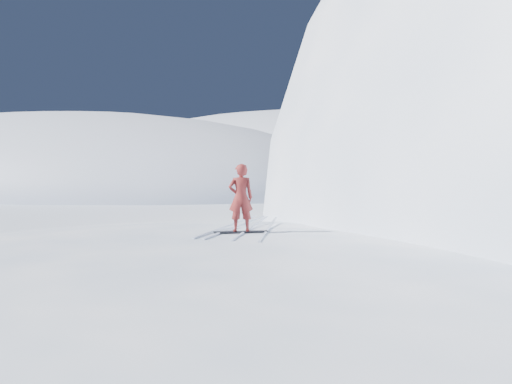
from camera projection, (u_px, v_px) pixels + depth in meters
ground at (185, 370)px, 10.49m from camera, size 400.00×400.00×0.00m
near_ridge at (283, 333)px, 12.76m from camera, size 36.00×28.00×4.80m
far_ridge_a at (53, 188)px, 94.78m from camera, size 120.00×70.00×28.00m
far_ridge_c at (296, 183)px, 126.80m from camera, size 140.00×90.00×36.00m
wind_bumps at (213, 335)px, 12.64m from camera, size 16.00×14.40×1.00m
snowboard at (241, 232)px, 14.19m from camera, size 1.43×1.13×0.03m
snowboarder at (241, 198)px, 14.14m from camera, size 0.84×0.78×1.92m
board_tracks at (247, 225)px, 15.62m from camera, size 2.96×5.92×0.04m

